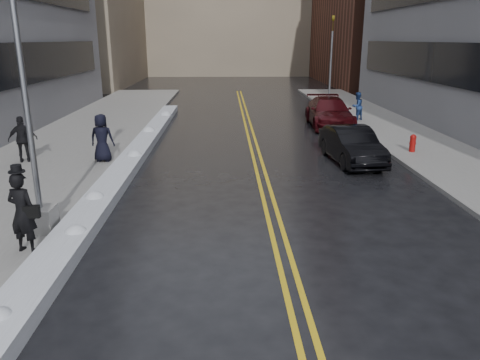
{
  "coord_description": "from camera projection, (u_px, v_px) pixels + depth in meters",
  "views": [
    {
      "loc": [
        1.21,
        -8.79,
        4.67
      ],
      "look_at": [
        1.57,
        2.33,
        1.3
      ],
      "focal_mm": 35.0,
      "sensor_mm": 36.0,
      "label": 1
    }
  ],
  "objects": [
    {
      "name": "ground",
      "position": [
        168.0,
        273.0,
        9.72
      ],
      "size": [
        160.0,
        160.0,
        0.0
      ],
      "primitive_type": "plane",
      "color": "black",
      "rests_on": "ground"
    },
    {
      "name": "sidewalk_west",
      "position": [
        55.0,
        156.0,
        19.09
      ],
      "size": [
        5.5,
        50.0,
        0.15
      ],
      "primitive_type": "cube",
      "color": "gray",
      "rests_on": "ground"
    },
    {
      "name": "sidewalk_east",
      "position": [
        435.0,
        153.0,
        19.57
      ],
      "size": [
        4.0,
        50.0,
        0.15
      ],
      "primitive_type": "cube",
      "color": "gray",
      "rests_on": "ground"
    },
    {
      "name": "lane_line_left",
      "position": [
        253.0,
        156.0,
        19.36
      ],
      "size": [
        0.12,
        50.0,
        0.01
      ],
      "primitive_type": "cube",
      "color": "gold",
      "rests_on": "ground"
    },
    {
      "name": "lane_line_right",
      "position": [
        260.0,
        156.0,
        19.37
      ],
      "size": [
        0.12,
        50.0,
        0.01
      ],
      "primitive_type": "cube",
      "color": "gold",
      "rests_on": "ground"
    },
    {
      "name": "snow_ridge",
      "position": [
        126.0,
        166.0,
        17.25
      ],
      "size": [
        0.9,
        30.0,
        0.34
      ],
      "primitive_type": "cube",
      "color": "silver",
      "rests_on": "ground"
    },
    {
      "name": "lamppost",
      "position": [
        30.0,
        135.0,
        10.8
      ],
      "size": [
        0.65,
        0.65,
        7.62
      ],
      "color": "gray",
      "rests_on": "sidewalk_west"
    },
    {
      "name": "fire_hydrant",
      "position": [
        413.0,
        142.0,
        19.4
      ],
      "size": [
        0.26,
        0.26,
        0.73
      ],
      "color": "maroon",
      "rests_on": "sidewalk_east"
    },
    {
      "name": "traffic_signal",
      "position": [
        331.0,
        58.0,
        31.95
      ],
      "size": [
        0.16,
        0.2,
        6.0
      ],
      "color": "gray",
      "rests_on": "sidewalk_east"
    },
    {
      "name": "pedestrian_fedora",
      "position": [
        23.0,
        213.0,
        10.12
      ],
      "size": [
        0.76,
        0.6,
        1.82
      ],
      "primitive_type": "imported",
      "rotation": [
        0.0,
        0.0,
        2.87
      ],
      "color": "black",
      "rests_on": "sidewalk_west"
    },
    {
      "name": "pedestrian_c",
      "position": [
        102.0,
        138.0,
        17.73
      ],
      "size": [
        0.93,
        0.64,
        1.82
      ],
      "primitive_type": "imported",
      "rotation": [
        0.0,
        0.0,
        3.07
      ],
      "color": "black",
      "rests_on": "sidewalk_west"
    },
    {
      "name": "pedestrian_d",
      "position": [
        23.0,
        139.0,
        17.66
      ],
      "size": [
        1.11,
        0.74,
        1.75
      ],
      "primitive_type": "imported",
      "rotation": [
        0.0,
        0.0,
        3.48
      ],
      "color": "black",
      "rests_on": "sidewalk_west"
    },
    {
      "name": "pedestrian_east",
      "position": [
        357.0,
        106.0,
        26.82
      ],
      "size": [
        0.98,
        0.94,
        1.6
      ],
      "primitive_type": "imported",
      "rotation": [
        0.0,
        0.0,
        3.74
      ],
      "color": "navy",
      "rests_on": "sidewalk_east"
    },
    {
      "name": "car_black",
      "position": [
        352.0,
        145.0,
        18.18
      ],
      "size": [
        1.84,
        4.36,
        1.4
      ],
      "primitive_type": "imported",
      "rotation": [
        0.0,
        0.0,
        0.09
      ],
      "color": "black",
      "rests_on": "ground"
    },
    {
      "name": "car_maroon",
      "position": [
        329.0,
        112.0,
        25.68
      ],
      "size": [
        2.41,
        5.47,
        1.56
      ],
      "primitive_type": "imported",
      "rotation": [
        0.0,
        0.0,
        -0.04
      ],
      "color": "#38090D",
      "rests_on": "ground"
    }
  ]
}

